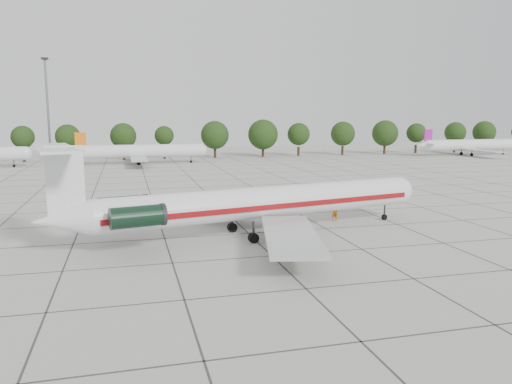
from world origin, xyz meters
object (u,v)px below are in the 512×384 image
bg_airliner_c (142,151)px  ground_crew (335,212)px  bg_airliner_e (469,145)px  main_airliner (248,203)px  floodlight_mast (47,103)px

bg_airliner_c → ground_crew: bearing=-75.4°
bg_airliner_c → bg_airliner_e: bearing=1.1°
bg_airliner_c → bg_airliner_e: (89.53, 1.76, 0.00)m
main_airliner → ground_crew: size_ratio=19.36×
ground_crew → bg_airliner_e: (71.46, 71.07, 1.93)m
bg_airliner_e → floodlight_mast: 113.79m
bg_airliner_c → bg_airliner_e: same height
main_airliner → bg_airliner_e: main_airliner is taller
main_airliner → bg_airliner_e: (82.18, 75.53, -0.26)m
floodlight_mast → bg_airliner_c: bearing=-41.0°
main_airliner → floodlight_mast: (-29.65, 93.17, 11.11)m
main_airliner → floodlight_mast: size_ratio=1.49×
main_airliner → bg_airliner_c: size_ratio=1.34×
bg_airliner_e → floodlight_mast: (-111.84, 17.64, 11.37)m
bg_airliner_c → floodlight_mast: size_ratio=1.11×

